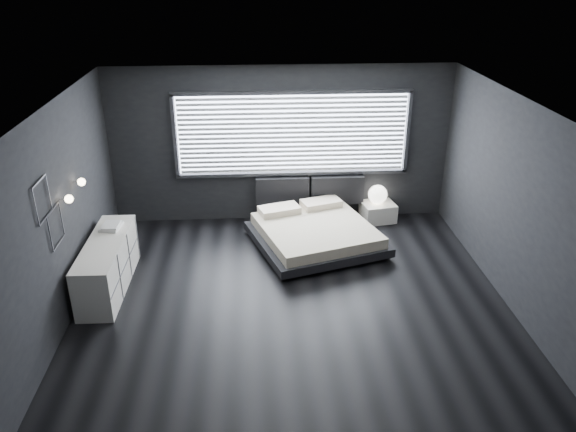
{
  "coord_description": "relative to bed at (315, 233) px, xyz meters",
  "views": [
    {
      "loc": [
        -0.5,
        -6.75,
        4.44
      ],
      "look_at": [
        0.0,
        0.85,
        0.9
      ],
      "focal_mm": 35.0,
      "sensor_mm": 36.0,
      "label": 1
    }
  ],
  "objects": [
    {
      "name": "sconce_near",
      "position": [
        -3.39,
        -1.54,
        1.37
      ],
      "size": [
        0.18,
        0.11,
        0.11
      ],
      "color": "silver",
      "rests_on": "ground"
    },
    {
      "name": "headboard",
      "position": [
        0.01,
        1.05,
        0.34
      ],
      "size": [
        1.96,
        0.16,
        0.52
      ],
      "color": "black",
      "rests_on": "ground"
    },
    {
      "name": "wall_art_upper",
      "position": [
        -3.48,
        -2.14,
        1.62
      ],
      "size": [
        0.01,
        0.48,
        0.48
      ],
      "color": "#47474C",
      "rests_on": "ground"
    },
    {
      "name": "window",
      "position": [
        -0.31,
        1.11,
        1.38
      ],
      "size": [
        4.14,
        0.09,
        1.52
      ],
      "color": "white",
      "rests_on": "ground"
    },
    {
      "name": "dresser",
      "position": [
        -3.15,
        -1.1,
        0.14
      ],
      "size": [
        0.55,
        1.85,
        0.74
      ],
      "color": "white",
      "rests_on": "ground"
    },
    {
      "name": "orb_lamp",
      "position": [
        1.23,
        0.92,
        0.28
      ],
      "size": [
        0.34,
        0.34,
        0.34
      ],
      "primitive_type": "sphere",
      "color": "white",
      "rests_on": "nightstand"
    },
    {
      "name": "nightstand",
      "position": [
        1.26,
        0.91,
        -0.06
      ],
      "size": [
        0.65,
        0.57,
        0.34
      ],
      "primitive_type": "cube",
      "rotation": [
        0.0,
        0.0,
        0.17
      ],
      "color": "white",
      "rests_on": "ground"
    },
    {
      "name": "bed",
      "position": [
        0.0,
        0.0,
        0.0
      ],
      "size": [
        2.41,
        2.35,
        0.5
      ],
      "color": "black",
      "rests_on": "ground"
    },
    {
      "name": "wall_art_lower",
      "position": [
        -3.48,
        -1.89,
        1.15
      ],
      "size": [
        0.01,
        0.48,
        0.48
      ],
      "color": "#47474C",
      "rests_on": "ground"
    },
    {
      "name": "sconce_far",
      "position": [
        -3.39,
        -0.94,
        1.37
      ],
      "size": [
        0.18,
        0.11,
        0.11
      ],
      "color": "silver",
      "rests_on": "ground"
    },
    {
      "name": "book_stack",
      "position": [
        -3.15,
        -0.65,
        0.54
      ],
      "size": [
        0.32,
        0.39,
        0.07
      ],
      "color": "silver",
      "rests_on": "dresser"
    },
    {
      "name": "room",
      "position": [
        -0.51,
        -1.59,
        1.17
      ],
      "size": [
        6.04,
        6.0,
        2.8
      ],
      "color": "black",
      "rests_on": "ground"
    }
  ]
}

